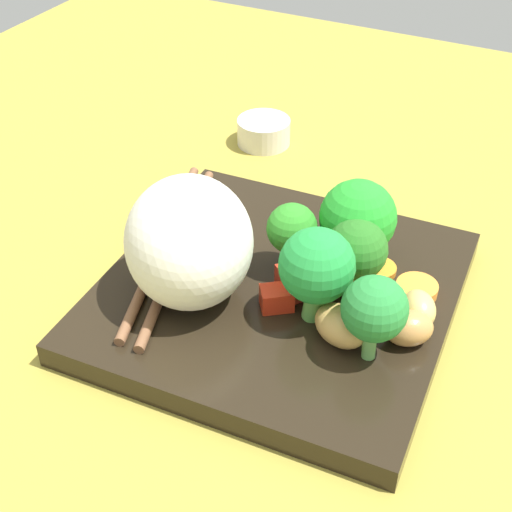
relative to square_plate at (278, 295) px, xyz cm
name	(u,v)px	position (x,y,z in cm)	size (l,w,h in cm)	color
ground_plane	(278,314)	(0.00, 0.00, -1.93)	(110.00, 110.00, 2.00)	olive
square_plate	(278,295)	(0.00, 0.00, 0.00)	(24.16, 24.16, 1.86)	black
rice_mound	(189,242)	(-5.10, -3.45, 5.37)	(9.78, 8.67, 8.88)	silver
broccoli_floret_0	(374,309)	(8.07, -3.53, 4.67)	(4.21, 4.21, 5.94)	#67AE54
broccoli_floret_1	(356,251)	(4.95, 1.74, 4.46)	(4.29, 4.29, 5.89)	#77B555
broccoli_floret_2	(317,267)	(3.55, -1.95, 5.24)	(5.04, 5.04, 7.03)	#61AF4A
broccoli_floret_3	(358,219)	(3.92, 4.64, 4.99)	(5.52, 5.52, 6.98)	#63A847
broccoli_floret_4	(297,231)	(0.40, 2.05, 4.45)	(3.65, 3.65, 5.52)	#64B142
carrot_slice_0	(354,309)	(5.87, -0.35, 1.25)	(2.07, 2.07, 0.63)	orange
carrot_slice_1	(379,269)	(5.91, 4.62, 1.18)	(2.54, 2.54, 0.49)	orange
carrot_slice_2	(394,302)	(8.04, 1.50, 1.32)	(3.20, 3.20, 0.77)	orange
carrot_slice_3	(417,289)	(9.06, 3.52, 1.33)	(2.96, 2.96, 0.80)	orange
pepper_chunk_0	(277,298)	(0.88, -2.19, 1.72)	(2.21, 1.64, 1.58)	red
pepper_chunk_1	(327,259)	(2.31, 3.25, 1.85)	(2.46, 1.98, 1.83)	red
pepper_chunk_2	(299,281)	(1.57, -0.09, 1.97)	(2.71, 2.32, 2.08)	red
chicken_piece_0	(418,309)	(9.94, 0.60, 2.11)	(3.06, 2.27, 2.36)	tan
chicken_piece_2	(341,326)	(5.96, -3.29, 2.22)	(3.85, 2.81, 2.58)	tan
chicken_piece_3	(408,328)	(9.90, -1.42, 2.12)	(3.24, 2.49, 2.37)	#B78247
chopstick_pair	(169,248)	(-9.03, -0.21, 1.30)	(8.66, 21.21, 0.74)	brown
sauce_cup	(264,132)	(-11.52, 21.01, 0.33)	(5.18, 5.18, 2.53)	silver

